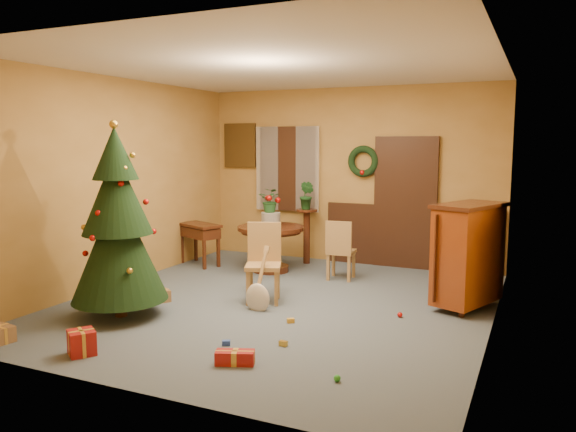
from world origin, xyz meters
The scene contains 20 objects.
room_envelope centered at (0.21, 2.70, 1.12)m, with size 5.50×5.50×5.50m.
dining_table centered at (-0.88, 1.56, 0.50)m, with size 1.04×1.04×0.71m.
urn centered at (-0.88, 1.56, 0.82)m, with size 0.29×0.29×0.22m, color slate.
centerpiece_plant centered at (-0.88, 1.56, 1.12)m, with size 0.34×0.29×0.38m, color #1E4C23.
chair_near centered at (-0.25, 0.07, 0.53)m, with size 0.56×0.56×0.99m.
chair_far centered at (0.29, 1.47, 0.47)m, with size 0.41×0.41×0.88m.
guitar centered at (-0.12, -0.36, 0.37)m, with size 0.32×0.15×0.74m, color beige, non-canonical shape.
plant_stand centered at (-0.60, 2.34, 0.57)m, with size 0.35×0.35×0.91m.
stand_plant centered at (-0.60, 2.34, 1.14)m, with size 0.26×0.21×0.47m, color #19471E.
christmas_tree centered at (-1.46, -1.21, 1.07)m, with size 1.09×1.09×2.25m.
writing_desk centered at (-2.15, 1.50, 0.52)m, with size 0.86×0.65×0.69m.
sideboard centered at (2.15, 0.78, 0.69)m, with size 0.87×1.12×1.28m.
gift_b centered at (-0.99, -2.31, 0.12)m, with size 0.32×0.32×0.24m.
gift_c centered at (-1.43, -0.56, 0.07)m, with size 0.31×0.34×0.15m.
gift_d centered at (0.46, -1.91, 0.06)m, with size 0.38×0.26×0.13m.
toy_a centered at (0.14, -1.53, 0.03)m, with size 0.08×0.05×0.05m, color #2645A7.
toy_b centered at (1.43, -1.89, 0.03)m, with size 0.06×0.06×0.06m, color green.
toy_c centered at (0.44, -0.63, 0.03)m, with size 0.08×0.05×0.05m, color gold.
toy_d centered at (1.51, 0.07, 0.03)m, with size 0.06×0.06×0.06m, color red.
toy_e centered at (0.66, -1.31, 0.03)m, with size 0.08×0.05×0.05m, color gold.
Camera 1 is at (2.91, -6.16, 2.00)m, focal length 35.00 mm.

